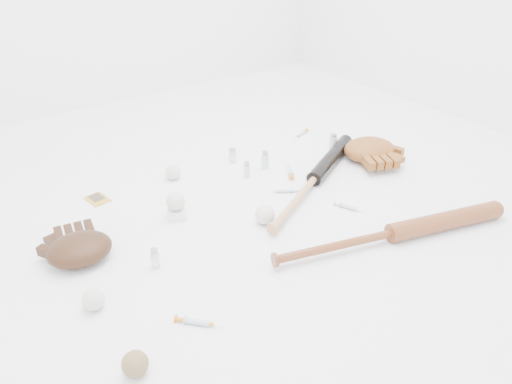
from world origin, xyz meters
TOP-DOWN VIEW (x-y plane):
  - bat_dark at (0.33, 0.02)m, footprint 0.83×0.47m
  - bat_wood at (0.28, -0.45)m, footprint 0.94×0.33m
  - glove_dark at (-0.65, 0.10)m, footprint 0.30×0.30m
  - glove_tan at (0.70, 0.05)m, footprint 0.38×0.38m
  - trading_card at (-0.46, 0.44)m, footprint 0.08×0.11m
  - pedestal at (-0.27, 0.14)m, footprint 0.09×0.09m
  - baseball_on_pedestal at (-0.27, 0.14)m, footprint 0.07×0.07m
  - baseball_left at (-0.70, -0.16)m, footprint 0.07×0.07m
  - baseball_upper at (-0.13, 0.42)m, footprint 0.07×0.07m
  - baseball_mid at (-0.02, -0.09)m, footprint 0.07×0.07m
  - baseball_aged at (-0.70, -0.45)m, footprint 0.07×0.07m
  - syringe_0 at (-0.49, -0.39)m, footprint 0.13×0.14m
  - syringe_1 at (0.19, 0.04)m, footprint 0.13×0.10m
  - syringe_2 at (0.31, 0.16)m, footprint 0.12×0.15m
  - syringe_3 at (0.31, -0.21)m, footprint 0.08×0.14m
  - syringe_4 at (0.63, 0.45)m, footprint 0.13×0.06m
  - vial_0 at (0.17, 0.41)m, footprint 0.03×0.03m
  - vial_1 at (0.17, 0.40)m, footprint 0.03×0.03m
  - vial_2 at (0.25, 0.27)m, footprint 0.03×0.03m
  - vial_3 at (0.62, 0.21)m, footprint 0.04×0.04m
  - vial_4 at (-0.46, -0.09)m, footprint 0.03×0.03m
  - vial_5 at (0.14, 0.25)m, footprint 0.03×0.03m

SIDE VIEW (x-z plane):
  - trading_card at x=-0.46m, z-range 0.00..0.01m
  - syringe_4 at x=0.63m, z-range 0.00..0.02m
  - syringe_1 at x=0.19m, z-range 0.00..0.02m
  - syringe_3 at x=0.31m, z-range 0.00..0.02m
  - syringe_0 at x=-0.49m, z-range 0.00..0.02m
  - syringe_2 at x=0.31m, z-range 0.00..0.02m
  - pedestal at x=-0.27m, z-range 0.00..0.04m
  - vial_0 at x=0.17m, z-range 0.00..0.07m
  - baseball_upper at x=-0.13m, z-range 0.00..0.07m
  - bat_dark at x=0.33m, z-range 0.00..0.07m
  - baseball_left at x=-0.70m, z-range 0.00..0.07m
  - vial_1 at x=0.17m, z-range 0.00..0.07m
  - baseball_aged at x=-0.70m, z-range 0.00..0.07m
  - bat_wood at x=0.28m, z-range 0.00..0.07m
  - vial_5 at x=0.14m, z-range 0.00..0.07m
  - vial_4 at x=-0.46m, z-range 0.00..0.07m
  - baseball_mid at x=-0.02m, z-range 0.00..0.07m
  - vial_2 at x=0.25m, z-range 0.00..0.08m
  - vial_3 at x=0.62m, z-range 0.00..0.09m
  - glove_dark at x=-0.65m, z-range 0.00..0.09m
  - glove_tan at x=0.70m, z-range 0.00..0.10m
  - baseball_on_pedestal at x=-0.27m, z-range 0.04..0.11m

